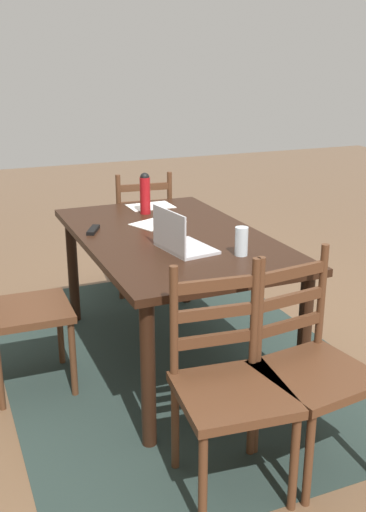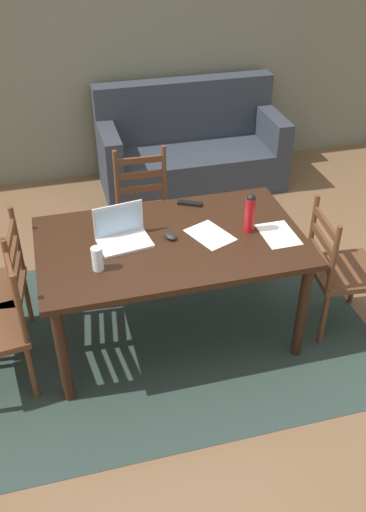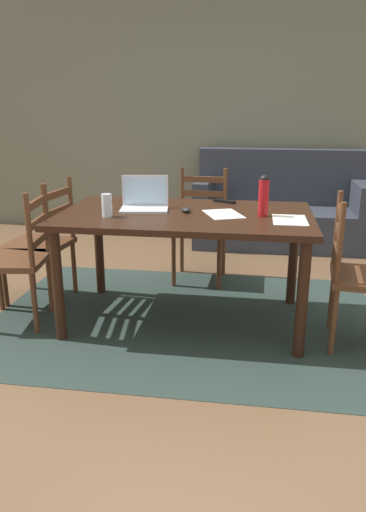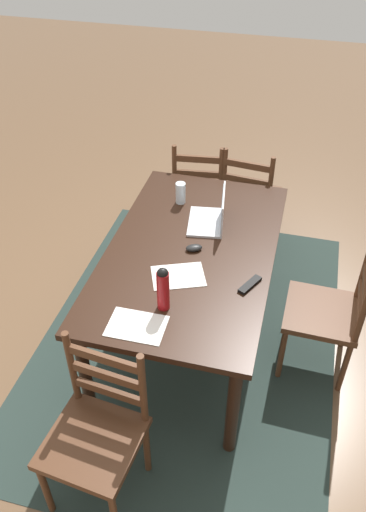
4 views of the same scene
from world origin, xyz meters
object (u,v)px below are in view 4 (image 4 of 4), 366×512
Objects in this scene: chair_right_near at (96,434)px; laptop at (213,216)px; chair_left_far at (248,199)px; drinking_glass at (181,193)px; chair_left_near at (201,192)px; chair_far_head at (329,312)px; water_bottle at (163,288)px; dining_table at (191,261)px; tv_remote at (250,285)px; computer_mouse at (194,248)px.

chair_right_near is 1.50m from laptop.
drinking_glass is (0.64, -0.39, 0.39)m from chair_left_far.
laptop is at bearing 169.36° from chair_right_near.
chair_far_head is at bearing 43.30° from chair_left_near.
chair_left_far is (0.00, 0.39, 0.00)m from chair_left_near.
water_bottle is (0.51, -0.89, 0.45)m from chair_far_head.
dining_table is 0.54m from drinking_glass.
chair_left_far reaches higher than tv_remote.
chair_right_near is at bearing -9.81° from chair_left_far.
laptop is 0.62m from tv_remote.
computer_mouse is 0.59× the size of tv_remote.
chair_left_near is 1.52m from tv_remote.
chair_right_near reaches higher than dining_table.
chair_left_near reaches higher than tv_remote.
chair_left_far is 2.72× the size of laptop.
chair_far_head is 2.72× the size of laptop.
dining_table is 1.77× the size of chair_left_far.
drinking_glass is (-0.48, -0.19, 0.16)m from dining_table.
water_bottle reaches higher than chair_right_near.
dining_table is at bearing -9.81° from chair_left_far.
computer_mouse reaches higher than tv_remote.
chair_right_near is at bearing -10.64° from laptop.
chair_far_head is at bearing 119.61° from water_bottle.
chair_left_far is at bearing 172.36° from water_bottle.
laptop is at bearing -110.39° from chair_far_head.
laptop is at bearing 148.38° from tv_remote.
computer_mouse is at bearing 23.56° from drinking_glass.
chair_left_far is 1.41m from tv_remote.
drinking_glass is 1.48× the size of computer_mouse.
laptop is at bearing 144.35° from computer_mouse.
chair_far_head is 5.59× the size of tv_remote.
tv_remote is at bearing 39.30° from drinking_glass.
chair_left_near is 2.26m from chair_right_near.
water_bottle reaches higher than dining_table.
dining_table is 0.56m from water_bottle.
tv_remote is (0.71, 0.59, -0.06)m from drinking_glass.
chair_left_near is at bearing 165.55° from computer_mouse.
chair_right_near is at bearing -43.39° from chair_far_head.
water_bottle is at bearing -119.41° from tv_remote.
chair_left_near is 1.00× the size of chair_left_far.
chair_left_near is 1.19m from computer_mouse.
chair_left_far is 9.50× the size of computer_mouse.
dining_table is at bearing -90.07° from chair_far_head.
drinking_glass is (-0.99, -0.17, -0.06)m from water_bottle.
water_bottle reaches higher than chair_left_near.
laptop is 3.49× the size of computer_mouse.
chair_left_near is 5.59× the size of tv_remote.
chair_right_near is 1.20m from computer_mouse.
dining_table is at bearing 170.19° from chair_right_near.
water_bottle reaches higher than computer_mouse.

